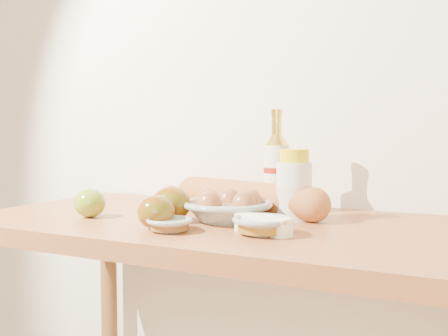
{
  "coord_description": "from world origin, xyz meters",
  "views": [
    {
      "loc": [
        0.56,
        0.07,
        1.11
      ],
      "look_at": [
        0.0,
        1.15,
        1.02
      ],
      "focal_mm": 45.0,
      "sensor_mm": 36.0,
      "label": 1
    }
  ],
  "objects_px": {
    "baguette": "(247,197)",
    "bourbon_bottle": "(276,171)",
    "egg_bowl": "(228,208)",
    "table": "(230,275)",
    "cream_bottle": "(294,187)"
  },
  "relations": [
    {
      "from": "egg_bowl",
      "to": "baguette",
      "type": "height_order",
      "value": "baguette"
    },
    {
      "from": "cream_bottle",
      "to": "egg_bowl",
      "type": "distance_m",
      "value": 0.16
    },
    {
      "from": "table",
      "to": "baguette",
      "type": "height_order",
      "value": "baguette"
    },
    {
      "from": "bourbon_bottle",
      "to": "baguette",
      "type": "bearing_deg",
      "value": -151.8
    },
    {
      "from": "egg_bowl",
      "to": "baguette",
      "type": "relative_size",
      "value": 0.55
    },
    {
      "from": "baguette",
      "to": "bourbon_bottle",
      "type": "bearing_deg",
      "value": 49.96
    },
    {
      "from": "table",
      "to": "egg_bowl",
      "type": "distance_m",
      "value": 0.15
    },
    {
      "from": "bourbon_bottle",
      "to": "egg_bowl",
      "type": "height_order",
      "value": "bourbon_bottle"
    },
    {
      "from": "table",
      "to": "egg_bowl",
      "type": "relative_size",
      "value": 4.64
    },
    {
      "from": "egg_bowl",
      "to": "table",
      "type": "bearing_deg",
      "value": 88.6
    },
    {
      "from": "table",
      "to": "baguette",
      "type": "distance_m",
      "value": 0.2
    },
    {
      "from": "baguette",
      "to": "table",
      "type": "bearing_deg",
      "value": -67.46
    },
    {
      "from": "bourbon_bottle",
      "to": "cream_bottle",
      "type": "xyz_separation_m",
      "value": [
        0.08,
        -0.08,
        -0.03
      ]
    },
    {
      "from": "bourbon_bottle",
      "to": "baguette",
      "type": "xyz_separation_m",
      "value": [
        -0.06,
        -0.04,
        -0.06
      ]
    },
    {
      "from": "table",
      "to": "baguette",
      "type": "bearing_deg",
      "value": 96.14
    }
  ]
}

